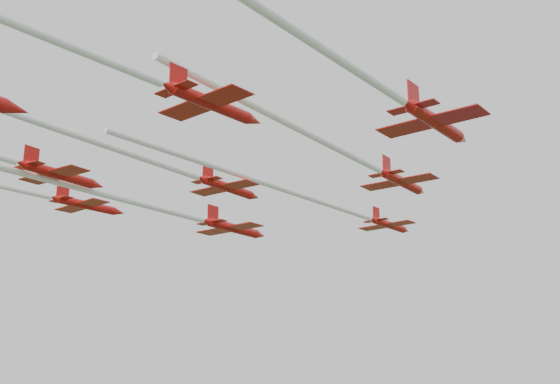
% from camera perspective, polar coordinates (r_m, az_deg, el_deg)
% --- Properties ---
extents(jet_lead, '(16.88, 52.26, 2.41)m').
position_cam_1_polar(jet_lead, '(88.30, 4.38, -1.18)').
color(jet_lead, red).
extents(jet_row2_left, '(15.43, 49.13, 2.93)m').
position_cam_1_polar(jet_row2_left, '(87.57, -8.31, -1.76)').
color(jet_row2_left, red).
extents(jet_row2_right, '(13.04, 46.33, 2.75)m').
position_cam_1_polar(jet_row2_right, '(76.87, 6.67, 2.48)').
color(jet_row2_right, red).
extents(jet_row3_left, '(16.64, 46.01, 2.65)m').
position_cam_1_polar(jet_row3_left, '(90.23, -20.82, 0.22)').
color(jet_row3_left, red).
extents(jet_row3_mid, '(17.07, 66.37, 2.40)m').
position_cam_1_polar(jet_row3_mid, '(64.19, -15.44, 4.16)').
color(jet_row3_mid, red).
extents(jet_row3_right, '(17.54, 58.53, 2.85)m').
position_cam_1_polar(jet_row3_right, '(50.88, 5.37, 10.33)').
color(jet_row3_right, red).
extents(jet_row4_right, '(19.28, 55.09, 2.53)m').
position_cam_1_polar(jet_row4_right, '(48.39, -18.29, 11.81)').
color(jet_row4_right, red).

